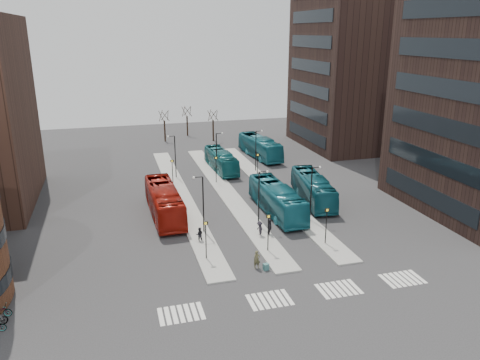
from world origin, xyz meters
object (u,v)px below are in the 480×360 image
object	(u,v)px
red_bus	(164,201)
teal_bus_d	(260,147)
teal_bus_a	(277,199)
teal_bus_b	(221,161)
suitcase	(266,267)
teal_bus_c	(313,188)
traveller	(257,260)
commuter_b	(270,228)
commuter_c	(260,229)
commuter_a	(199,235)

from	to	relation	value
red_bus	teal_bus_d	size ratio (longest dim) A/B	1.03
teal_bus_a	teal_bus_d	distance (m)	25.34
teal_bus_b	teal_bus_d	bearing A→B (deg)	33.51
suitcase	red_bus	bearing A→B (deg)	102.07
teal_bus_c	teal_bus_d	bearing A→B (deg)	97.64
red_bus	teal_bus_c	xyz separation A→B (m)	(18.28, -0.05, -0.12)
teal_bus_c	traveller	size ratio (longest dim) A/B	7.14
teal_bus_c	teal_bus_d	xyz separation A→B (m)	(0.30, 22.04, 0.07)
teal_bus_b	traveller	bearing A→B (deg)	-100.00
teal_bus_a	teal_bus_d	xyz separation A→B (m)	(5.98, 24.62, 0.02)
teal_bus_c	teal_bus_d	world-z (taller)	teal_bus_d
red_bus	teal_bus_a	xyz separation A→B (m)	(12.59, -2.64, -0.06)
teal_bus_b	commuter_b	xyz separation A→B (m)	(-0.75, -24.55, -0.63)
red_bus	teal_bus_b	xyz separation A→B (m)	(10.51, 16.16, -0.25)
suitcase	teal_bus_a	size ratio (longest dim) A/B	0.05
traveller	commuter_c	xyz separation A→B (m)	(2.34, 6.38, -0.01)
traveller	commuter_a	size ratio (longest dim) A/B	1.08
traveller	teal_bus_b	bearing A→B (deg)	86.05
traveller	commuter_a	world-z (taller)	traveller
commuter_a	commuter_c	size ratio (longest dim) A/B	0.94
suitcase	commuter_b	world-z (taller)	commuter_b
red_bus	commuter_a	bearing A→B (deg)	-73.70
teal_bus_a	traveller	distance (m)	13.56
traveller	commuter_a	bearing A→B (deg)	123.37
traveller	commuter_b	size ratio (longest dim) A/B	0.93
teal_bus_d	traveller	size ratio (longest dim) A/B	7.46
suitcase	teal_bus_a	world-z (taller)	teal_bus_a
commuter_b	teal_bus_a	bearing A→B (deg)	-5.70
suitcase	teal_bus_a	xyz separation A→B (m)	(5.55, 12.55, 1.41)
red_bus	commuter_c	size ratio (longest dim) A/B	7.72
teal_bus_c	traveller	xyz separation A→B (m)	(-11.91, -14.60, -0.82)
commuter_a	commuter_b	bearing A→B (deg)	-174.83
suitcase	teal_bus_d	xyz separation A→B (m)	(11.52, 37.18, 1.43)
suitcase	commuter_c	bearing A→B (deg)	63.71
teal_bus_a	teal_bus_c	bearing A→B (deg)	23.37
red_bus	traveller	distance (m)	16.00
traveller	teal_bus_d	bearing A→B (deg)	75.28
commuter_c	commuter_a	bearing A→B (deg)	-98.30
teal_bus_b	teal_bus_c	size ratio (longest dim) A/B	0.92
teal_bus_b	commuter_b	size ratio (longest dim) A/B	6.13
teal_bus_b	red_bus	bearing A→B (deg)	-125.38
traveller	commuter_c	world-z (taller)	traveller
traveller	commuter_a	xyz separation A→B (m)	(-3.86, 6.77, -0.06)
teal_bus_b	commuter_a	size ratio (longest dim) A/B	7.08
suitcase	teal_bus_b	distance (m)	31.56
red_bus	teal_bus_c	world-z (taller)	red_bus
teal_bus_a	commuter_c	distance (m)	6.90
suitcase	teal_bus_b	world-z (taller)	teal_bus_b
teal_bus_c	commuter_c	world-z (taller)	teal_bus_c
commuter_c	suitcase	bearing A→B (deg)	-18.13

